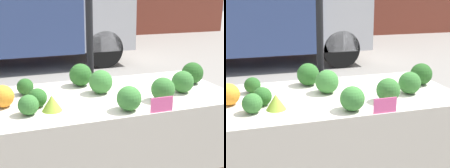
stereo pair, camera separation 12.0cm
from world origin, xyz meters
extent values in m
cylinder|color=black|center=(0.05, 0.80, 1.28)|extent=(0.07, 0.07, 2.56)
cube|color=#384C84|center=(-0.99, 5.17, 1.40)|extent=(3.64, 2.11, 2.06)
cube|color=silver|center=(1.43, 5.17, 1.11)|extent=(1.19, 1.94, 1.48)
cylinder|color=black|center=(1.31, 4.31, 0.41)|extent=(0.82, 0.22, 0.82)
cylinder|color=black|center=(1.31, 6.03, 0.41)|extent=(0.82, 0.22, 0.82)
cube|color=beige|center=(0.00, 0.00, 0.86)|extent=(1.80, 0.94, 0.03)
cube|color=beige|center=(0.00, -0.46, 0.60)|extent=(1.80, 0.01, 0.48)
cylinder|color=black|center=(-0.84, 0.41, 0.42)|extent=(0.05, 0.05, 0.85)
cylinder|color=black|center=(0.84, 0.41, 0.42)|extent=(0.05, 0.05, 0.85)
sphere|color=orange|center=(-0.79, -0.02, 0.95)|extent=(0.15, 0.15, 0.15)
cone|color=#93B238|center=(-0.49, -0.20, 0.93)|extent=(0.13, 0.13, 0.11)
sphere|color=#285B23|center=(-0.57, -0.09, 0.94)|extent=(0.13, 0.13, 0.13)
sphere|color=#336B2D|center=(0.53, -0.14, 0.96)|extent=(0.17, 0.17, 0.17)
sphere|color=#387533|center=(-0.07, 0.05, 0.97)|extent=(0.18, 0.18, 0.18)
sphere|color=#285B23|center=(-0.17, 0.29, 0.97)|extent=(0.19, 0.19, 0.19)
sphere|color=#23511E|center=(-0.63, 0.21, 0.94)|extent=(0.13, 0.13, 0.13)
sphere|color=#336B2D|center=(-0.64, -0.22, 0.94)|extent=(0.13, 0.13, 0.13)
sphere|color=#387533|center=(-0.01, -0.36, 0.96)|extent=(0.17, 0.17, 0.17)
sphere|color=#23511E|center=(0.74, 0.05, 0.97)|extent=(0.18, 0.18, 0.18)
sphere|color=#336B2D|center=(0.30, -0.26, 0.96)|extent=(0.17, 0.17, 0.17)
cube|color=#F45B9E|center=(0.18, -0.46, 0.93)|extent=(0.16, 0.01, 0.10)
camera|label=1|loc=(-0.75, -2.14, 1.63)|focal=50.00mm
camera|label=2|loc=(-0.63, -2.18, 1.63)|focal=50.00mm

